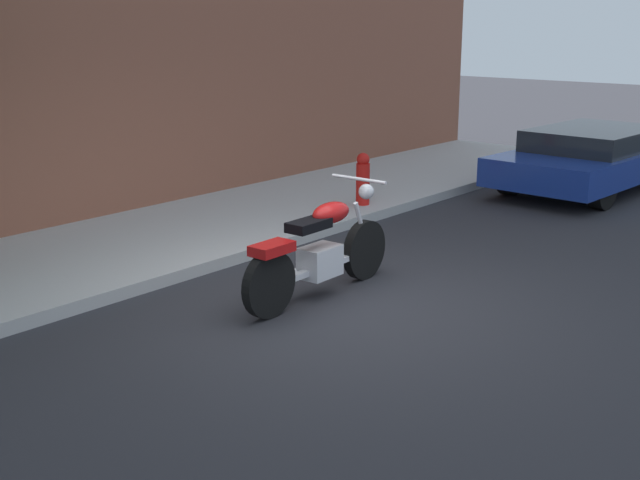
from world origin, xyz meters
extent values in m
plane|color=#28282D|center=(0.00, 0.00, 0.00)|extent=(60.00, 60.00, 0.00)
cube|color=#ACACAC|center=(0.00, 3.17, 0.07)|extent=(20.03, 2.76, 0.14)
cylinder|color=black|center=(0.92, 0.34, 0.33)|extent=(0.66, 0.12, 0.66)
cylinder|color=black|center=(-0.64, 0.30, 0.33)|extent=(0.66, 0.12, 0.66)
cube|color=silver|center=(0.14, 0.32, 0.38)|extent=(0.45, 0.29, 0.32)
cube|color=silver|center=(0.14, 0.32, 0.31)|extent=(1.41, 0.11, 0.06)
ellipsoid|color=red|center=(0.32, 0.33, 0.86)|extent=(0.53, 0.27, 0.22)
cube|color=black|center=(-0.04, 0.32, 0.80)|extent=(0.49, 0.25, 0.10)
cube|color=red|center=(-0.59, 0.31, 0.68)|extent=(0.45, 0.25, 0.10)
cylinder|color=silver|center=(0.86, 0.34, 0.61)|extent=(0.27, 0.06, 0.58)
cylinder|color=silver|center=(0.80, 0.34, 1.14)|extent=(0.05, 0.70, 0.04)
sphere|color=silver|center=(0.94, 0.34, 0.98)|extent=(0.17, 0.17, 0.17)
cylinder|color=silver|center=(-0.11, 0.48, 0.28)|extent=(0.80, 0.11, 0.09)
cylinder|color=black|center=(8.85, 1.04, 0.32)|extent=(0.65, 0.25, 0.64)
cylinder|color=black|center=(6.01, 1.18, 0.32)|extent=(0.65, 0.25, 0.64)
cylinder|color=black|center=(5.93, -0.37, 0.32)|extent=(0.65, 0.25, 0.64)
cube|color=navy|center=(7.39, 0.34, 0.47)|extent=(4.53, 2.06, 0.45)
cube|color=#1E2328|center=(7.29, 0.34, 0.83)|extent=(2.39, 1.73, 0.40)
cylinder|color=red|center=(3.39, 2.22, 0.38)|extent=(0.20, 0.20, 0.75)
sphere|color=red|center=(3.39, 2.22, 0.81)|extent=(0.19, 0.19, 0.19)
camera|label=1|loc=(-6.04, -4.85, 2.81)|focal=46.01mm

